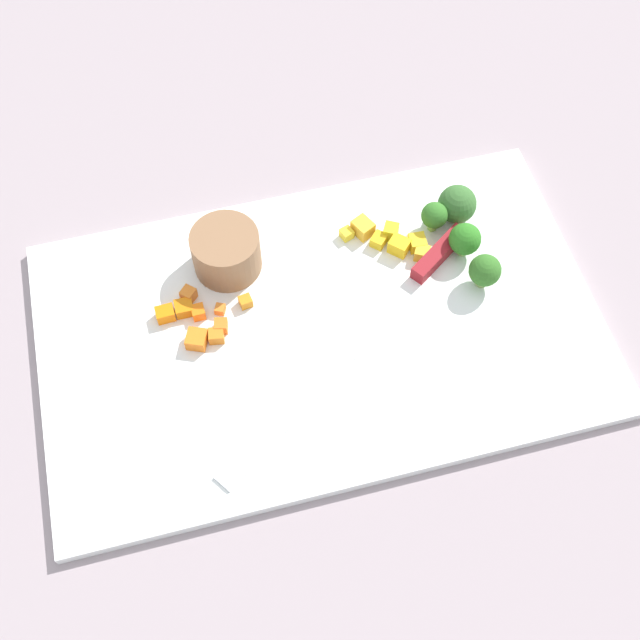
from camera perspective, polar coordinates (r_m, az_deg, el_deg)
The scene contains 24 objects.
ground_plane at distance 0.82m, azimuth 0.00°, elevation -0.77°, with size 4.00×4.00×0.00m, color gray.
cutting_board at distance 0.81m, azimuth 0.00°, elevation -0.56°, with size 0.56×0.34×0.01m, color white.
prep_bowl at distance 0.83m, azimuth -6.66°, elevation 4.84°, with size 0.07×0.07×0.05m, color #8E6544.
chef_knife at distance 0.81m, azimuth 4.79°, elevation 0.82°, with size 0.31×0.22×0.02m.
carrot_dice_0 at distance 0.80m, azimuth -7.35°, elevation -1.13°, with size 0.01×0.02×0.01m, color orange.
carrot_dice_1 at distance 0.83m, azimuth -9.29°, elevation 1.79°, with size 0.01×0.01×0.01m, color orange.
carrot_dice_2 at distance 0.82m, azimuth -5.29°, elevation 1.31°, with size 0.01×0.01×0.01m, color orange.
carrot_dice_3 at distance 0.82m, azimuth -10.89°, elevation 0.42°, with size 0.02×0.01×0.01m, color orange.
carrot_dice_4 at distance 0.82m, azimuth -9.59°, elevation 0.84°, with size 0.02×0.02×0.01m, color orange.
carrot_dice_5 at distance 0.80m, azimuth -8.72°, elevation -1.36°, with size 0.02×0.02×0.01m, color orange.
carrot_dice_6 at distance 0.82m, azimuth -7.08°, elevation 0.76°, with size 0.01×0.01×0.01m, color orange.
carrot_dice_7 at distance 0.82m, azimuth -8.60°, elevation 0.55°, with size 0.01×0.01×0.01m, color orange.
carrot_dice_8 at distance 0.81m, azimuth -7.02°, elevation -0.42°, with size 0.01×0.01×0.01m, color orange.
pepper_dice_0 at distance 0.86m, azimuth 3.05°, elevation 6.53°, with size 0.02×0.02×0.02m, color yellow.
pepper_dice_1 at distance 0.85m, azimuth 5.62°, elevation 5.24°, with size 0.02×0.02×0.02m, color yellow.
pepper_dice_2 at distance 0.86m, azimuth 5.03°, elevation 6.24°, with size 0.02×0.01×0.02m, color yellow.
pepper_dice_3 at distance 0.86m, azimuth 1.90°, elevation 6.12°, with size 0.01×0.01×0.01m, color yellow.
pepper_dice_4 at distance 0.86m, azimuth 4.18°, elevation 5.65°, with size 0.02×0.01×0.01m, color yellow.
pepper_dice_5 at distance 0.85m, azimuth 7.24°, elevation 4.69°, with size 0.02×0.01×0.01m, color yellow.
pepper_dice_6 at distance 0.86m, azimuth 6.91°, elevation 5.45°, with size 0.02×0.02×0.01m, color yellow.
broccoli_floret_0 at distance 0.85m, azimuth 10.22°, elevation 5.63°, with size 0.03×0.03×0.04m.
broccoli_floret_1 at distance 0.86m, azimuth 8.10°, elevation 7.31°, with size 0.03×0.03×0.04m.
broccoli_floret_2 at distance 0.88m, azimuth 9.68°, elevation 8.07°, with size 0.04×0.04×0.04m.
broccoli_floret_3 at distance 0.83m, azimuth 11.59°, elevation 3.43°, with size 0.03×0.03×0.04m.
Camera 1 is at (0.10, 0.39, 0.71)m, focal length 45.22 mm.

